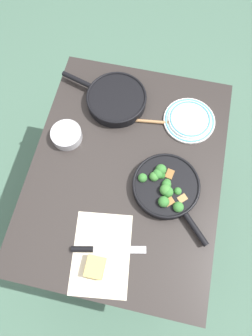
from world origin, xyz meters
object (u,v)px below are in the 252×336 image
(cheese_block, at_px, (95,267))
(dinner_plate_stack, at_px, (189,120))
(skillet_eggs, at_px, (116,99))
(grater_knife, at_px, (98,249))
(prep_bowl_steel, at_px, (67,135))
(skillet_broccoli, at_px, (166,187))
(wooden_spoon, at_px, (144,121))

(cheese_block, bearing_deg, dinner_plate_stack, -19.97)
(cheese_block, bearing_deg, skillet_eggs, 7.09)
(grater_knife, distance_m, prep_bowl_steel, 0.52)
(skillet_broccoli, height_order, dinner_plate_stack, skillet_broccoli)
(skillet_eggs, distance_m, dinner_plate_stack, 0.36)
(skillet_broccoli, bearing_deg, cheese_block, -72.77)
(skillet_broccoli, height_order, cheese_block, skillet_broccoli)
(skillet_broccoli, relative_size, prep_bowl_steel, 2.60)
(wooden_spoon, height_order, prep_bowl_steel, prep_bowl_steel)
(skillet_eggs, height_order, prep_bowl_steel, skillet_eggs)
(prep_bowl_steel, bearing_deg, skillet_broccoli, -106.89)
(wooden_spoon, relative_size, dinner_plate_stack, 1.73)
(wooden_spoon, height_order, grater_knife, grater_knife)
(prep_bowl_steel, bearing_deg, cheese_block, -152.72)
(dinner_plate_stack, height_order, prep_bowl_steel, prep_bowl_steel)
(wooden_spoon, distance_m, cheese_block, 0.68)
(skillet_eggs, bearing_deg, dinner_plate_stack, -167.92)
(skillet_broccoli, distance_m, grater_knife, 0.38)
(skillet_eggs, bearing_deg, prep_bowl_steel, 69.12)
(prep_bowl_steel, bearing_deg, wooden_spoon, -64.51)
(skillet_broccoli, height_order, grater_knife, skillet_broccoli)
(skillet_broccoli, bearing_deg, prep_bowl_steel, -150.39)
(cheese_block, height_order, prep_bowl_steel, cheese_block)
(skillet_eggs, relative_size, grater_knife, 1.46)
(cheese_block, distance_m, dinner_plate_stack, 0.77)
(wooden_spoon, bearing_deg, dinner_plate_stack, -174.00)
(skillet_broccoli, distance_m, wooden_spoon, 0.34)
(wooden_spoon, relative_size, prep_bowl_steel, 3.01)
(grater_knife, distance_m, dinner_plate_stack, 0.71)
(skillet_broccoli, relative_size, dinner_plate_stack, 1.49)
(grater_knife, bearing_deg, wooden_spoon, 71.93)
(grater_knife, bearing_deg, skillet_eggs, 85.19)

